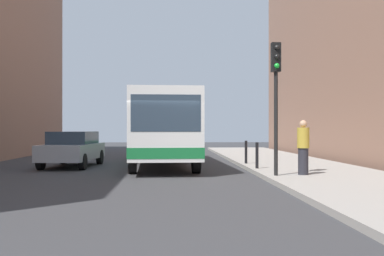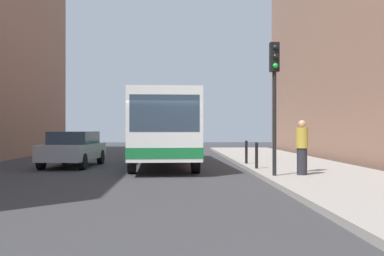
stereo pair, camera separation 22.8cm
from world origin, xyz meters
name	(u,v)px [view 1 (the left image)]	position (x,y,z in m)	size (l,w,h in m)	color
ground_plane	(162,175)	(0.00, 0.00, 0.00)	(80.00, 80.00, 0.00)	#38383A
sidewalk	(316,172)	(5.40, 0.00, 0.07)	(4.40, 40.00, 0.15)	#9E9991
bus	(162,126)	(-0.08, 4.50, 1.73)	(2.98, 11.12, 3.00)	white
car_beside_bus	(73,148)	(-3.81, 3.67, 0.78)	(2.10, 4.51, 1.48)	#A5A8AD
traffic_light	(276,83)	(3.55, -1.88, 3.01)	(0.28, 0.33, 4.10)	black
bollard_near	(257,155)	(3.45, 0.73, 0.62)	(0.11, 0.11, 0.95)	black
bollard_mid	(246,152)	(3.45, 3.18, 0.62)	(0.11, 0.11, 0.95)	black
pedestrian_near_signal	(303,147)	(4.46, -1.67, 1.00)	(0.38, 0.38, 1.71)	#26262D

